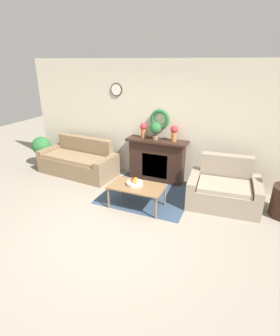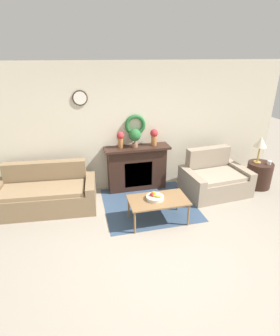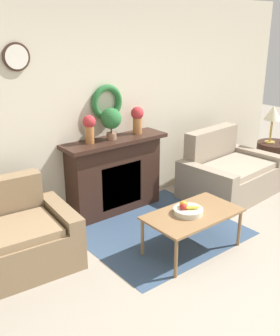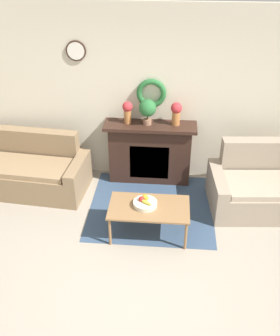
{
  "view_description": "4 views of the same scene",
  "coord_description": "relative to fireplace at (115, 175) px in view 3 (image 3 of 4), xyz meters",
  "views": [
    {
      "loc": [
        1.9,
        -3.07,
        2.65
      ],
      "look_at": [
        0.06,
        1.28,
        0.71
      ],
      "focal_mm": 28.0,
      "sensor_mm": 36.0,
      "label": 1
    },
    {
      "loc": [
        -1.16,
        -2.81,
        2.82
      ],
      "look_at": [
        -0.11,
        1.49,
        0.87
      ],
      "focal_mm": 28.0,
      "sensor_mm": 36.0,
      "label": 2
    },
    {
      "loc": [
        -2.69,
        -1.58,
        2.33
      ],
      "look_at": [
        -0.26,
        1.47,
        0.91
      ],
      "focal_mm": 42.0,
      "sensor_mm": 36.0,
      "label": 3
    },
    {
      "loc": [
        0.33,
        -3.03,
        3.57
      ],
      "look_at": [
        -0.03,
        1.2,
        0.92
      ],
      "focal_mm": 42.0,
      "sensor_mm": 36.0,
      "label": 4
    }
  ],
  "objects": [
    {
      "name": "ground_plane",
      "position": [
        -0.03,
        -2.36,
        -0.5
      ],
      "size": [
        16.0,
        16.0,
        0.0
      ],
      "primitive_type": "plane",
      "color": "gray"
    },
    {
      "name": "floor_rug",
      "position": [
        0.08,
        -0.75,
        -0.5
      ],
      "size": [
        1.8,
        1.7,
        0.01
      ],
      "color": "#334760",
      "rests_on": "ground_plane"
    },
    {
      "name": "wall_back",
      "position": [
        -0.03,
        0.21,
        0.85
      ],
      "size": [
        6.8,
        0.15,
        2.7
      ],
      "color": "beige",
      "rests_on": "ground_plane"
    },
    {
      "name": "fireplace",
      "position": [
        0.0,
        0.0,
        0.0
      ],
      "size": [
        1.41,
        0.41,
        0.99
      ],
      "color": "#331E16",
      "rests_on": "ground_plane"
    },
    {
      "name": "loveseat_right",
      "position": [
        1.6,
        -0.57,
        -0.19
      ],
      "size": [
        1.41,
        1.05,
        0.92
      ],
      "rotation": [
        0.0,
        0.0,
        0.08
      ],
      "color": "gray",
      "rests_on": "ground_plane"
    },
    {
      "name": "coffee_table",
      "position": [
        0.08,
        -1.34,
        -0.09
      ],
      "size": [
        1.05,
        0.6,
        0.45
      ],
      "color": "olive",
      "rests_on": "ground_plane"
    },
    {
      "name": "fruit_bowl",
      "position": [
        0.02,
        -1.31,
        -0.01
      ],
      "size": [
        0.31,
        0.31,
        0.12
      ],
      "color": "beige",
      "rests_on": "coffee_table"
    },
    {
      "name": "side_table_by_loveseat",
      "position": [
        2.71,
        -0.58,
        -0.21
      ],
      "size": [
        0.55,
        0.55,
        0.57
      ],
      "color": "#331E16",
      "rests_on": "ground_plane"
    },
    {
      "name": "table_lamp",
      "position": [
        2.64,
        -0.53,
        0.53
      ],
      "size": [
        0.27,
        0.27,
        0.59
      ],
      "color": "#B28E42",
      "rests_on": "side_table_by_loveseat"
    },
    {
      "name": "vase_on_mantel_left",
      "position": [
        -0.34,
        0.01,
        0.69
      ],
      "size": [
        0.15,
        0.15,
        0.34
      ],
      "color": "#AD6B38",
      "rests_on": "fireplace"
    },
    {
      "name": "vase_on_mantel_right",
      "position": [
        0.38,
        0.01,
        0.7
      ],
      "size": [
        0.17,
        0.17,
        0.35
      ],
      "color": "#AD6B38",
      "rests_on": "fireplace"
    },
    {
      "name": "potted_plant_on_mantel",
      "position": [
        -0.04,
        -0.01,
        0.74
      ],
      "size": [
        0.26,
        0.26,
        0.39
      ],
      "color": "#8E664C",
      "rests_on": "fireplace"
    }
  ]
}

